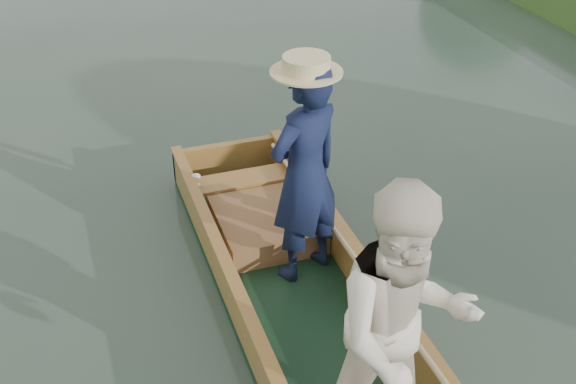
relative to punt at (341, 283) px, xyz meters
name	(u,v)px	position (x,y,z in m)	size (l,w,h in m)	color
ground	(314,339)	(-0.08, 0.25, -0.72)	(120.00, 120.00, 0.00)	#283D30
punt	(341,283)	(0.00, 0.00, 0.00)	(1.14, 5.00, 1.97)	black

